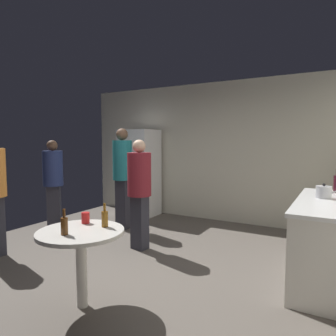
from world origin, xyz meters
The scene contains 12 objects.
ground_plane centered at (0.00, 0.00, -0.05)m, with size 5.20×5.20×0.10m, color #5B544C.
wall_back centered at (0.00, 2.63, 1.35)m, with size 5.32×0.06×2.70m, color beige.
refrigerator centered at (-1.29, 2.20, 0.90)m, with size 0.70×0.68×1.80m.
kitchen_counter centered at (2.28, 0.73, 0.45)m, with size 0.64×1.79×0.90m.
kettle centered at (2.23, 0.87, 0.97)m, with size 0.24×0.17×0.18m.
foreground_table centered at (0.31, -1.06, 0.63)m, with size 0.80×0.80×0.73m.
beer_bottle_amber centered at (0.43, -0.86, 0.82)m, with size 0.06×0.06×0.23m.
beer_bottle_brown centered at (0.29, -1.22, 0.82)m, with size 0.06×0.06×0.23m.
plastic_cup_red centered at (0.18, -0.85, 0.79)m, with size 0.08×0.08×0.11m, color red.
person_in_navy_shirt centered at (-2.02, 0.60, 0.92)m, with size 0.48×0.48×1.58m.
person_in_maroon_shirt centered at (-0.11, 0.51, 0.92)m, with size 0.38×0.38×1.58m.
person_in_teal_shirt centered at (-0.97, 1.22, 1.05)m, with size 0.35×0.35×1.79m.
Camera 1 is at (2.38, -3.07, 1.55)m, focal length 32.68 mm.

